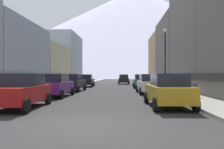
{
  "coord_description": "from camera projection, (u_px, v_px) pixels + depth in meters",
  "views": [
    {
      "loc": [
        1.41,
        -7.79,
        1.72
      ],
      "look_at": [
        -0.93,
        42.16,
        1.78
      ],
      "focal_mm": 36.75,
      "sensor_mm": 36.0,
      "label": 1
    }
  ],
  "objects": [
    {
      "name": "mountain_backdrop",
      "position": [
        135.0,
        33.0,
        266.87
      ],
      "size": [
        357.06,
        357.06,
        101.45
      ],
      "primitive_type": "cone",
      "color": "silver",
      "rests_on": "ground"
    },
    {
      "name": "streetlamp_right",
      "position": [
        165.0,
        50.0,
        21.29
      ],
      "size": [
        0.36,
        0.36,
        5.86
      ],
      "color": "black",
      "rests_on": "sidewalk_right"
    },
    {
      "name": "storefront_right_2",
      "position": [
        180.0,
        53.0,
        36.31
      ],
      "size": [
        6.3,
        12.39,
        10.64
      ],
      "color": "#66605B",
      "rests_on": "ground"
    },
    {
      "name": "car_right_1",
      "position": [
        149.0,
        84.0,
        20.81
      ],
      "size": [
        2.16,
        4.45,
        1.78
      ],
      "color": "silver",
      "rests_on": "ground"
    },
    {
      "name": "car_left_3",
      "position": [
        87.0,
        80.0,
        32.99
      ],
      "size": [
        2.24,
        4.48,
        1.78
      ],
      "color": "black",
      "rests_on": "ground"
    },
    {
      "name": "ground_plane",
      "position": [
        82.0,
        125.0,
        7.84
      ],
      "size": [
        400.0,
        400.0,
        0.0
      ],
      "primitive_type": "plane",
      "color": "#2E2E2E"
    },
    {
      "name": "car_right_0",
      "position": [
        168.0,
        90.0,
        12.11
      ],
      "size": [
        2.17,
        4.45,
        1.78
      ],
      "color": "#B28419",
      "rests_on": "ground"
    },
    {
      "name": "pedestrian_1",
      "position": [
        175.0,
        83.0,
        21.15
      ],
      "size": [
        0.36,
        0.36,
        1.72
      ],
      "color": "maroon",
      "rests_on": "sidewalk_right"
    },
    {
      "name": "pedestrian_2",
      "position": [
        40.0,
        83.0,
        21.18
      ],
      "size": [
        0.36,
        0.36,
        1.76
      ],
      "color": "navy",
      "rests_on": "sidewalk_left"
    },
    {
      "name": "sidewalk_left",
      "position": [
        82.0,
        84.0,
        43.1
      ],
      "size": [
        2.5,
        100.0,
        0.15
      ],
      "primitive_type": "cube",
      "color": "gray",
      "rests_on": "ground"
    },
    {
      "name": "storefront_left_3",
      "position": [
        54.0,
        60.0,
        45.44
      ],
      "size": [
        9.9,
        10.92,
        9.65
      ],
      "color": "#99A5B2",
      "rests_on": "ground"
    },
    {
      "name": "trash_bin_right",
      "position": [
        193.0,
        90.0,
        16.07
      ],
      "size": [
        0.59,
        0.59,
        0.98
      ],
      "color": "#4C5156",
      "rests_on": "sidewalk_right"
    },
    {
      "name": "car_left_0",
      "position": [
        21.0,
        91.0,
        11.78
      ],
      "size": [
        2.17,
        4.45,
        1.78
      ],
      "color": "#9E1111",
      "rests_on": "ground"
    },
    {
      "name": "car_left_2",
      "position": [
        73.0,
        83.0,
        23.91
      ],
      "size": [
        2.19,
        4.46,
        1.78
      ],
      "color": "black",
      "rests_on": "ground"
    },
    {
      "name": "sidewalk_right",
      "position": [
        149.0,
        84.0,
        42.51
      ],
      "size": [
        2.5,
        100.0,
        0.15
      ],
      "primitive_type": "cube",
      "color": "gray",
      "rests_on": "ground"
    },
    {
      "name": "car_driving_0",
      "position": [
        124.0,
        79.0,
        42.76
      ],
      "size": [
        2.06,
        4.4,
        1.78
      ],
      "color": "black",
      "rests_on": "ground"
    },
    {
      "name": "car_right_2",
      "position": [
        141.0,
        81.0,
        29.21
      ],
      "size": [
        2.07,
        4.4,
        1.78
      ],
      "color": "#265933",
      "rests_on": "ground"
    },
    {
      "name": "car_left_1",
      "position": [
        56.0,
        85.0,
        17.79
      ],
      "size": [
        2.12,
        4.43,
        1.78
      ],
      "color": "#591E72",
      "rests_on": "ground"
    },
    {
      "name": "storefront_left_2",
      "position": [
        36.0,
        67.0,
        33.99
      ],
      "size": [
        8.34,
        11.12,
        6.12
      ],
      "color": "beige",
      "rests_on": "ground"
    },
    {
      "name": "potted_plant_0",
      "position": [
        41.0,
        85.0,
        23.6
      ],
      "size": [
        0.67,
        0.67,
        0.96
      ],
      "color": "brown",
      "rests_on": "sidewalk_left"
    },
    {
      "name": "storefront_right_1",
      "position": [
        216.0,
        37.0,
        24.36
      ],
      "size": [
        7.88,
        10.88,
        11.82
      ],
      "color": "#66605B",
      "rests_on": "ground"
    },
    {
      "name": "storefront_right_3",
      "position": [
        172.0,
        60.0,
        48.46
      ],
      "size": [
        9.11,
        11.74,
        10.09
      ],
      "color": "tan",
      "rests_on": "ground"
    }
  ]
}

